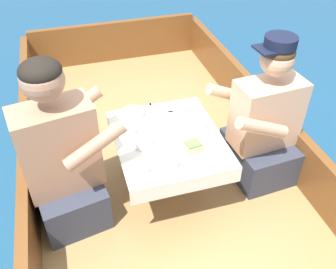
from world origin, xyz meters
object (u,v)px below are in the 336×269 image
person_port (63,161)px  coffee_cup_port (172,162)px  sandwich (193,146)px  coffee_cup_center (144,168)px  person_starboard (263,126)px  coffee_cup_starboard (128,130)px

person_port → coffee_cup_port: (0.55, -0.20, 0.03)m
sandwich → coffee_cup_center: sandwich is taller
coffee_cup_port → sandwich: bearing=31.2°
person_starboard → coffee_cup_port: size_ratio=9.70×
coffee_cup_port → coffee_cup_center: size_ratio=1.13×
sandwich → coffee_cup_starboard: coffee_cup_starboard is taller
sandwich → person_starboard: bearing=13.6°
person_starboard → coffee_cup_center: bearing=10.2°
person_port → coffee_cup_starboard: (0.39, 0.13, 0.03)m
coffee_cup_port → coffee_cup_center: (-0.15, 0.01, -0.01)m
coffee_cup_starboard → coffee_cup_center: bearing=-88.2°
coffee_cup_center → coffee_cup_starboard: bearing=91.8°
person_starboard → coffee_cup_port: (-0.66, -0.22, 0.07)m
coffee_cup_center → coffee_cup_port: bearing=-2.0°
person_starboard → coffee_cup_starboard: size_ratio=9.31×
person_port → coffee_cup_starboard: person_port is taller
person_starboard → coffee_cup_starboard: person_starboard is taller
person_port → sandwich: size_ratio=9.50×
person_port → sandwich: person_port is taller
coffee_cup_starboard → sandwich: bearing=-38.0°
person_port → coffee_cup_port: 0.59m
sandwich → coffee_cup_center: (-0.30, -0.09, -0.01)m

